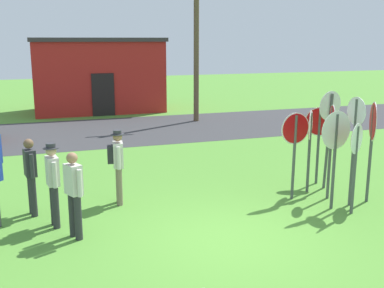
% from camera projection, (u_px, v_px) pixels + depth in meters
% --- Properties ---
extents(ground_plane, '(80.00, 80.00, 0.00)m').
position_uv_depth(ground_plane, '(228.00, 240.00, 8.95)').
color(ground_plane, '#518E33').
extents(street_asphalt, '(60.00, 6.40, 0.01)m').
position_uv_depth(street_asphalt, '(120.00, 131.00, 19.64)').
color(street_asphalt, '#38383A').
rests_on(street_asphalt, ground).
extents(building_background, '(6.71, 3.80, 3.81)m').
position_uv_depth(building_background, '(97.00, 75.00, 24.68)').
color(building_background, '#B2231E').
rests_on(building_background, ground).
extents(utility_pole, '(1.80, 0.24, 7.88)m').
position_uv_depth(utility_pole, '(196.00, 30.00, 21.08)').
color(utility_pole, brown).
rests_on(utility_pole, ground).
extents(stop_sign_rear_right, '(0.75, 0.10, 2.09)m').
position_uv_depth(stop_sign_rear_right, '(295.00, 141.00, 10.94)').
color(stop_sign_rear_right, '#474C4C').
rests_on(stop_sign_rear_right, ground).
extents(stop_sign_low_front, '(0.73, 0.21, 2.50)m').
position_uv_depth(stop_sign_low_front, '(329.00, 123.00, 11.69)').
color(stop_sign_low_front, '#474C4C').
rests_on(stop_sign_low_front, ground).
extents(stop_sign_leaning_left, '(0.47, 0.78, 2.36)m').
position_uv_depth(stop_sign_leaning_left, '(372.00, 133.00, 10.74)').
color(stop_sign_leaning_left, '#474C4C').
rests_on(stop_sign_leaning_left, ground).
extents(stop_sign_far_back, '(0.07, 0.64, 2.50)m').
position_uv_depth(stop_sign_far_back, '(355.00, 134.00, 10.49)').
color(stop_sign_far_back, '#474C4C').
rests_on(stop_sign_far_back, ground).
extents(stop_sign_leaning_right, '(0.27, 0.57, 2.26)m').
position_uv_depth(stop_sign_leaning_right, '(331.00, 137.00, 10.99)').
color(stop_sign_leaning_right, '#474C4C').
rests_on(stop_sign_leaning_right, ground).
extents(stop_sign_center_cluster, '(0.67, 0.37, 2.04)m').
position_uv_depth(stop_sign_center_cluster, '(319.00, 132.00, 12.19)').
color(stop_sign_center_cluster, '#474C4C').
rests_on(stop_sign_center_cluster, ground).
extents(stop_sign_nearest, '(0.84, 0.17, 2.23)m').
position_uv_depth(stop_sign_nearest, '(335.00, 142.00, 10.30)').
color(stop_sign_nearest, '#474C4C').
rests_on(stop_sign_nearest, ground).
extents(stop_sign_tallest, '(0.56, 0.36, 2.00)m').
position_uv_depth(stop_sign_tallest, '(356.00, 154.00, 10.05)').
color(stop_sign_tallest, '#474C4C').
rests_on(stop_sign_tallest, ground).
extents(stop_sign_rear_left, '(0.46, 0.56, 2.06)m').
position_uv_depth(stop_sign_rear_left, '(310.00, 137.00, 11.49)').
color(stop_sign_rear_left, '#474C4C').
rests_on(stop_sign_rear_left, ground).
extents(person_in_dark_shirt, '(0.41, 0.57, 1.74)m').
position_uv_depth(person_in_dark_shirt, '(117.00, 162.00, 10.73)').
color(person_in_dark_shirt, '#7A6B56').
rests_on(person_in_dark_shirt, ground).
extents(person_holding_notes, '(0.32, 0.57, 1.74)m').
position_uv_depth(person_holding_notes, '(53.00, 180.00, 9.42)').
color(person_holding_notes, '#2D2D33').
rests_on(person_holding_notes, ground).
extents(person_with_sunhat, '(0.28, 0.56, 1.69)m').
position_uv_depth(person_with_sunhat, '(31.00, 173.00, 10.06)').
color(person_with_sunhat, '#2D2D33').
rests_on(person_with_sunhat, ground).
extents(person_near_signs, '(0.35, 0.53, 1.69)m').
position_uv_depth(person_near_signs, '(74.00, 191.00, 8.87)').
color(person_near_signs, '#2D2D33').
rests_on(person_near_signs, ground).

